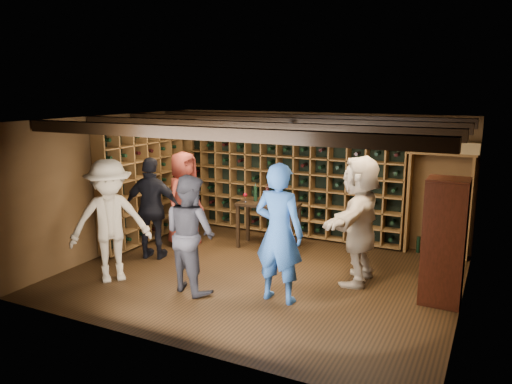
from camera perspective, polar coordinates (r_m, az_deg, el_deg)
The scene contains 13 objects.
ground at distance 8.17m, azimuth 0.52°, elevation -9.49°, with size 6.00×6.00×0.00m, color black.
room_shell at distance 7.68m, azimuth 0.72°, elevation 7.71°, with size 6.00×6.00×6.00m.
wine_rack_back at distance 10.12m, azimuth 3.60°, elevation 1.44°, with size 4.65×0.30×2.20m.
wine_rack_left at distance 10.00m, azimuth -12.11°, elevation 1.07°, with size 0.30×2.65×2.20m.
crate_shelf at distance 9.33m, azimuth 20.48°, elevation 2.42°, with size 1.20×0.32×2.07m.
display_cabinet at distance 7.39m, azimuth 20.65°, elevation -5.59°, with size 0.55×0.50×1.75m.
man_blue_shirt at distance 6.96m, azimuth 2.63°, elevation -4.72°, with size 0.72×0.47×1.98m, color navy.
man_grey_suit at distance 7.41m, azimuth -7.52°, elevation -4.71°, with size 0.85×0.66×1.75m, color black.
guest_red_floral at distance 9.60m, azimuth -8.21°, elevation -0.75°, with size 0.88×0.57×1.80m, color maroon.
guest_woman_black at distance 8.91m, azimuth -11.74°, elevation -1.86°, with size 1.06×0.44×1.80m, color black.
guest_khaki at distance 8.02m, azimuth -16.33°, elevation -3.20°, with size 1.24×0.71×1.92m, color gray.
guest_beige at distance 7.79m, azimuth 11.74°, elevation -3.13°, with size 1.84×0.59×1.99m, color tan.
tasting_table at distance 9.34m, azimuth 1.43°, elevation -1.85°, with size 1.18×0.65×1.14m.
Camera 1 is at (3.31, -6.86, 2.97)m, focal length 35.00 mm.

